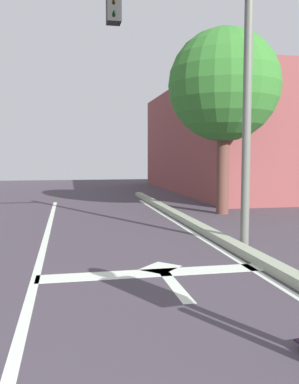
% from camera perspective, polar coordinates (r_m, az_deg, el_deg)
% --- Properties ---
extents(lane_line_center, '(0.12, 20.00, 0.01)m').
position_cam_1_polar(lane_line_center, '(5.52, -15.89, -12.93)').
color(lane_line_center, silver).
rests_on(lane_line_center, ground).
extents(lane_line_curbside, '(0.12, 20.00, 0.01)m').
position_cam_1_polar(lane_line_curbside, '(6.12, 15.52, -11.14)').
color(lane_line_curbside, silver).
rests_on(lane_line_curbside, ground).
extents(stop_bar, '(3.29, 0.40, 0.01)m').
position_cam_1_polar(stop_bar, '(6.07, 0.47, -11.09)').
color(stop_bar, silver).
rests_on(stop_bar, ground).
extents(lane_arrow_stem, '(0.16, 1.40, 0.01)m').
position_cam_1_polar(lane_arrow_stem, '(5.54, 3.47, -12.69)').
color(lane_arrow_stem, silver).
rests_on(lane_arrow_stem, ground).
extents(lane_arrow_head, '(0.71, 0.71, 0.01)m').
position_cam_1_polar(lane_arrow_head, '(6.33, 1.49, -10.40)').
color(lane_arrow_head, silver).
rests_on(lane_arrow_head, ground).
extents(curb_strip, '(0.24, 24.00, 0.14)m').
position_cam_1_polar(curb_strip, '(6.21, 17.63, -10.30)').
color(curb_strip, '#9AA48A').
rests_on(curb_strip, ground).
extents(traffic_signal_mast, '(4.98, 0.34, 4.91)m').
position_cam_1_polar(traffic_signal_mast, '(7.70, 5.12, 17.96)').
color(traffic_signal_mast, '#5B5E55').
rests_on(traffic_signal_mast, ground).
extents(roadside_tree, '(3.17, 3.17, 5.27)m').
position_cam_1_polar(roadside_tree, '(12.27, 10.25, 14.18)').
color(roadside_tree, brown).
rests_on(roadside_tree, ground).
extents(building_block, '(10.22, 12.65, 4.86)m').
position_cam_1_polar(building_block, '(21.11, 17.00, 6.84)').
color(building_block, brown).
rests_on(building_block, ground).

